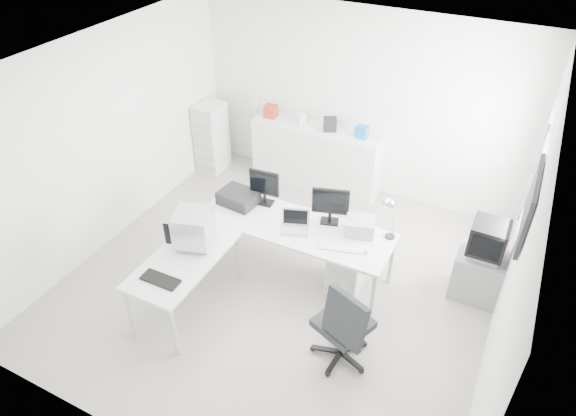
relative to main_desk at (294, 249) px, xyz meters
The scene contains 30 objects.
floor 0.44m from the main_desk, 109.07° to the right, with size 5.00×5.00×0.01m, color beige.
ceiling 2.44m from the main_desk, 109.07° to the right, with size 5.00×5.00×0.01m, color white.
back_wall 2.50m from the main_desk, 91.97° to the left, with size 5.00×0.02×2.80m, color silver.
left_wall 2.78m from the main_desk, behind, with size 0.02×5.00×2.80m, color silver.
right_wall 2.64m from the main_desk, ahead, with size 0.02×5.00×2.80m, color silver.
window 2.87m from the main_desk, 22.07° to the left, with size 0.02×1.20×1.10m, color white, non-canonical shape.
wall_picture 2.84m from the main_desk, ahead, with size 0.04×0.90×0.60m, color black, non-canonical shape.
main_desk is the anchor object (origin of this frame).
side_desk 1.39m from the main_desk, 127.69° to the right, with size 0.70×1.40×0.75m, color silver, non-canonical shape.
drawer_pedestal 0.71m from the main_desk, ahead, with size 0.40×0.50×0.60m, color silver.
inkjet_printer 0.97m from the main_desk, behind, with size 0.47×0.37×0.17m, color black.
lcd_monitor_small 0.87m from the main_desk, 155.56° to the left, with size 0.39×0.22×0.49m, color black, non-canonical shape.
lcd_monitor_large 0.74m from the main_desk, 35.54° to the left, with size 0.45×0.18×0.46m, color black, non-canonical shape.
laptop 0.50m from the main_desk, 63.43° to the right, with size 0.33×0.34×0.22m, color #B7B7BA, non-canonical shape.
white_keyboard 0.77m from the main_desk, 12.99° to the right, with size 0.44×0.14×0.02m, color silver.
white_mouse 1.04m from the main_desk, ahead, with size 0.06×0.06×0.06m, color silver.
laser_printer 0.91m from the main_desk, 16.35° to the left, with size 0.34×0.29×0.19m, color #A4A4A4.
desk_lamp 1.29m from the main_desk, 15.26° to the left, with size 0.16×0.16×0.47m, color silver, non-canonical shape.
crt_monitor 1.36m from the main_desk, 135.00° to the right, with size 0.44×0.44×0.50m, color #B7B7BA, non-canonical shape.
black_keyboard 1.77m from the main_desk, 119.54° to the right, with size 0.43×0.17×0.03m, color black.
office_chair 1.43m from the main_desk, 43.34° to the right, with size 0.65×0.65×1.12m, color #26292B, non-canonical shape.
tv_cabinet 2.23m from the main_desk, 16.16° to the left, with size 0.56×0.46×0.62m, color gray.
crt_tv 2.28m from the main_desk, 16.16° to the left, with size 0.50×0.48×0.45m, color black, non-canonical shape.
sideboard 2.11m from the main_desk, 106.74° to the left, with size 2.03×0.51×1.02m, color silver.
clutter_box_a 2.56m from the main_desk, 124.92° to the left, with size 0.19×0.17×0.19m, color #B03019.
clutter_box_b 2.32m from the main_desk, 114.22° to the left, with size 0.16×0.14×0.16m, color silver.
clutter_box_c 2.18m from the main_desk, 101.39° to the left, with size 0.19×0.17×0.19m, color black.
clutter_box_d 2.14m from the main_desk, 87.32° to the left, with size 0.17×0.15×0.17m, color #1863AE.
clutter_bottle 2.77m from the main_desk, 129.71° to the left, with size 0.07×0.07×0.22m, color silver.
filing_cabinet 2.92m from the main_desk, 144.04° to the left, with size 0.40×0.48×1.15m, color silver.
Camera 1 is at (2.21, -4.20, 4.56)m, focal length 32.00 mm.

